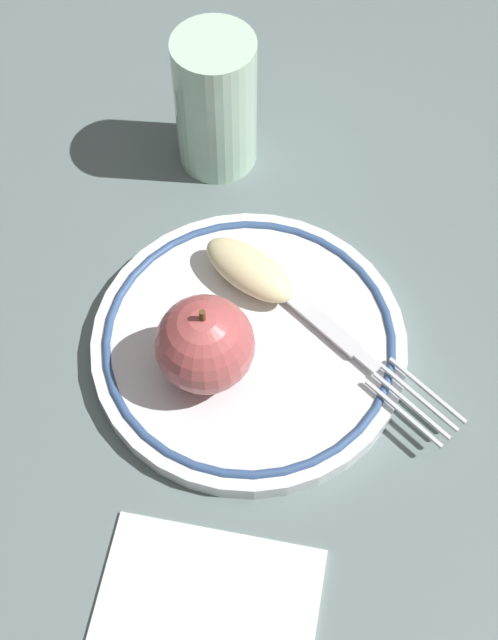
{
  "coord_description": "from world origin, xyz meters",
  "views": [
    {
      "loc": [
        0.01,
        -0.3,
        0.55
      ],
      "look_at": [
        0.02,
        0.0,
        0.04
      ],
      "focal_mm": 50.0,
      "sensor_mm": 36.0,
      "label": 1
    }
  ],
  "objects_px": {
    "plate": "(249,341)",
    "apple_slice_front": "(249,270)",
    "apple_red_whole": "(205,345)",
    "napkin_folded": "(202,633)",
    "fork": "(342,339)",
    "drinking_glass": "(211,103)"
  },
  "relations": [
    {
      "from": "plate",
      "to": "apple_red_whole",
      "type": "bearing_deg",
      "value": -139.4
    },
    {
      "from": "apple_slice_front",
      "to": "fork",
      "type": "distance_m",
      "value": 0.08
    },
    {
      "from": "apple_red_whole",
      "to": "napkin_folded",
      "type": "distance_m",
      "value": 0.17
    },
    {
      "from": "napkin_folded",
      "to": "fork",
      "type": "bearing_deg",
      "value": 62.74
    },
    {
      "from": "apple_slice_front",
      "to": "drinking_glass",
      "type": "height_order",
      "value": "drinking_glass"
    },
    {
      "from": "plate",
      "to": "apple_red_whole",
      "type": "distance_m",
      "value": 0.06
    },
    {
      "from": "apple_slice_front",
      "to": "fork",
      "type": "height_order",
      "value": "apple_slice_front"
    },
    {
      "from": "plate",
      "to": "apple_red_whole",
      "type": "height_order",
      "value": "apple_red_whole"
    },
    {
      "from": "plate",
      "to": "drinking_glass",
      "type": "bearing_deg",
      "value": 97.51
    },
    {
      "from": "apple_red_whole",
      "to": "apple_slice_front",
      "type": "bearing_deg",
      "value": 66.68
    },
    {
      "from": "drinking_glass",
      "to": "napkin_folded",
      "type": "xyz_separation_m",
      "value": [
        -0.01,
        -0.37,
        -0.05
      ]
    },
    {
      "from": "napkin_folded",
      "to": "apple_slice_front",
      "type": "bearing_deg",
      "value": 81.68
    },
    {
      "from": "apple_slice_front",
      "to": "fork",
      "type": "xyz_separation_m",
      "value": [
        0.06,
        -0.05,
        -0.01
      ]
    },
    {
      "from": "drinking_glass",
      "to": "apple_slice_front",
      "type": "bearing_deg",
      "value": -79.32
    },
    {
      "from": "fork",
      "to": "drinking_glass",
      "type": "distance_m",
      "value": 0.21
    },
    {
      "from": "fork",
      "to": "drinking_glass",
      "type": "relative_size",
      "value": 1.3
    },
    {
      "from": "apple_red_whole",
      "to": "napkin_folded",
      "type": "relative_size",
      "value": 0.55
    },
    {
      "from": "plate",
      "to": "apple_slice_front",
      "type": "xyz_separation_m",
      "value": [
        0.0,
        0.05,
        0.02
      ]
    },
    {
      "from": "plate",
      "to": "apple_slice_front",
      "type": "distance_m",
      "value": 0.05
    },
    {
      "from": "drinking_glass",
      "to": "napkin_folded",
      "type": "height_order",
      "value": "drinking_glass"
    },
    {
      "from": "drinking_glass",
      "to": "apple_red_whole",
      "type": "bearing_deg",
      "value": -91.54
    },
    {
      "from": "plate",
      "to": "napkin_folded",
      "type": "distance_m",
      "value": 0.2
    }
  ]
}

